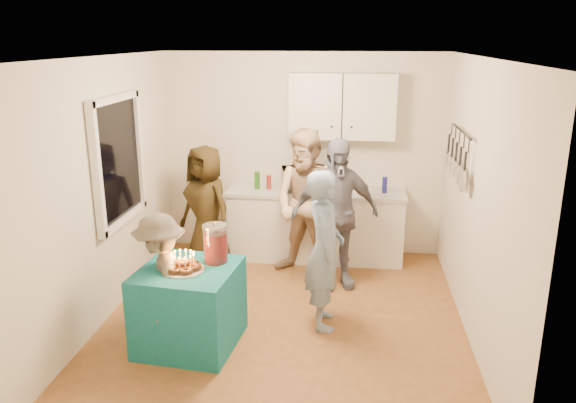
# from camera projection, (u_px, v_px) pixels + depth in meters

# --- Properties ---
(floor) EXTENTS (4.00, 4.00, 0.00)m
(floor) POSITION_uv_depth(u_px,v_px,m) (284.00, 319.00, 5.74)
(floor) COLOR brown
(floor) RESTS_ON ground
(ceiling) EXTENTS (4.00, 4.00, 0.00)m
(ceiling) POSITION_uv_depth(u_px,v_px,m) (283.00, 57.00, 5.01)
(ceiling) COLOR white
(ceiling) RESTS_ON floor
(back_wall) EXTENTS (3.60, 3.60, 0.00)m
(back_wall) POSITION_uv_depth(u_px,v_px,m) (303.00, 155.00, 7.28)
(back_wall) COLOR silver
(back_wall) RESTS_ON floor
(left_wall) EXTENTS (4.00, 4.00, 0.00)m
(left_wall) POSITION_uv_depth(u_px,v_px,m) (104.00, 191.00, 5.58)
(left_wall) COLOR silver
(left_wall) RESTS_ON floor
(right_wall) EXTENTS (4.00, 4.00, 0.00)m
(right_wall) POSITION_uv_depth(u_px,v_px,m) (477.00, 203.00, 5.17)
(right_wall) COLOR silver
(right_wall) RESTS_ON floor
(window_night) EXTENTS (0.04, 1.00, 1.20)m
(window_night) POSITION_uv_depth(u_px,v_px,m) (117.00, 160.00, 5.79)
(window_night) COLOR black
(window_night) RESTS_ON left_wall
(counter) EXTENTS (2.20, 0.58, 0.86)m
(counter) POSITION_uv_depth(u_px,v_px,m) (316.00, 226.00, 7.22)
(counter) COLOR white
(counter) RESTS_ON floor
(countertop) EXTENTS (2.24, 0.62, 0.05)m
(countertop) POSITION_uv_depth(u_px,v_px,m) (316.00, 192.00, 7.09)
(countertop) COLOR beige
(countertop) RESTS_ON counter
(upper_cabinet) EXTENTS (1.30, 0.30, 0.80)m
(upper_cabinet) POSITION_uv_depth(u_px,v_px,m) (342.00, 106.00, 6.90)
(upper_cabinet) COLOR white
(upper_cabinet) RESTS_ON back_wall
(pot_rack) EXTENTS (0.12, 1.00, 0.60)m
(pot_rack) POSITION_uv_depth(u_px,v_px,m) (458.00, 156.00, 5.76)
(pot_rack) COLOR black
(pot_rack) RESTS_ON right_wall
(microwave) EXTENTS (0.56, 0.43, 0.28)m
(microwave) POSITION_uv_depth(u_px,v_px,m) (302.00, 179.00, 7.06)
(microwave) COLOR white
(microwave) RESTS_ON countertop
(party_table) EXTENTS (0.94, 0.94, 0.76)m
(party_table) POSITION_uv_depth(u_px,v_px,m) (190.00, 306.00, 5.18)
(party_table) COLOR #116470
(party_table) RESTS_ON floor
(donut_cake) EXTENTS (0.38, 0.38, 0.18)m
(donut_cake) POSITION_uv_depth(u_px,v_px,m) (183.00, 261.00, 5.01)
(donut_cake) COLOR #381C0C
(donut_cake) RESTS_ON party_table
(punch_jar) EXTENTS (0.22, 0.22, 0.34)m
(punch_jar) POSITION_uv_depth(u_px,v_px,m) (215.00, 244.00, 5.18)
(punch_jar) COLOR red
(punch_jar) RESTS_ON party_table
(man_birthday) EXTENTS (0.45, 0.62, 1.58)m
(man_birthday) POSITION_uv_depth(u_px,v_px,m) (324.00, 250.00, 5.43)
(man_birthday) COLOR #7C95B5
(man_birthday) RESTS_ON floor
(woman_back_left) EXTENTS (0.90, 0.82, 1.54)m
(woman_back_left) POSITION_uv_depth(u_px,v_px,m) (206.00, 208.00, 6.83)
(woman_back_left) COLOR #4E3C16
(woman_back_left) RESTS_ON floor
(woman_back_center) EXTENTS (1.05, 0.94, 1.78)m
(woman_back_center) POSITION_uv_depth(u_px,v_px,m) (308.00, 204.00, 6.56)
(woman_back_center) COLOR tan
(woman_back_center) RESTS_ON floor
(woman_back_right) EXTENTS (1.10, 0.74, 1.73)m
(woman_back_right) POSITION_uv_depth(u_px,v_px,m) (335.00, 214.00, 6.28)
(woman_back_right) COLOR black
(woman_back_right) RESTS_ON floor
(child_near_left) EXTENTS (0.71, 0.93, 1.27)m
(child_near_left) POSITION_uv_depth(u_px,v_px,m) (161.00, 281.00, 5.13)
(child_near_left) COLOR #504840
(child_near_left) RESTS_ON floor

